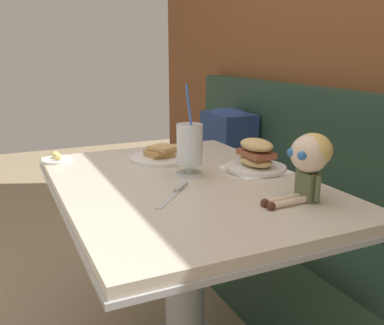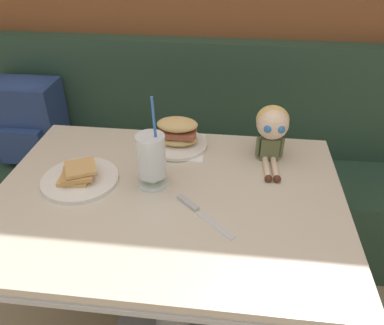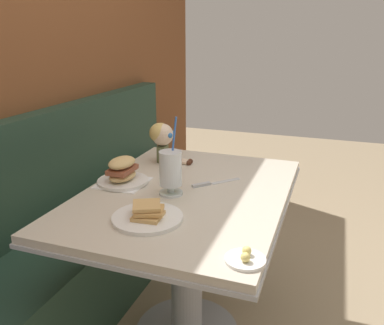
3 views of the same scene
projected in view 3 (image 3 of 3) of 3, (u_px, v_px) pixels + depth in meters
wood_panel_wall at (4, 70)px, 1.80m from camera, size 4.40×0.08×2.40m
booth_bench at (68, 252)px, 2.00m from camera, size 2.60×0.48×1.00m
diner_table at (186, 233)px, 1.73m from camera, size 1.11×0.81×0.74m
toast_plate at (148, 216)px, 1.41m from camera, size 0.25×0.25×0.06m
milkshake_glass at (171, 170)px, 1.60m from camera, size 0.10×0.10×0.32m
sandwich_plate at (122, 173)px, 1.73m from camera, size 0.22×0.22×0.12m
butter_saucer at (245, 258)px, 1.15m from camera, size 0.12×0.12×0.04m
butter_knife at (208, 184)px, 1.73m from camera, size 0.19×0.17×0.01m
seated_doll at (162, 137)px, 1.99m from camera, size 0.12×0.22×0.20m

